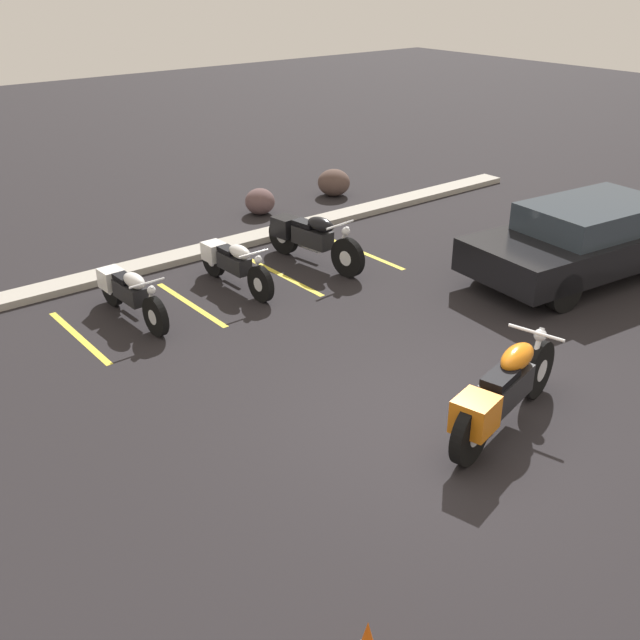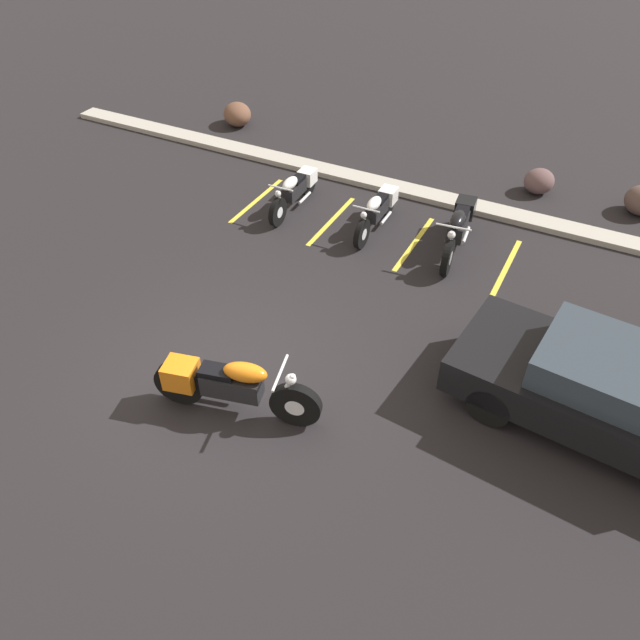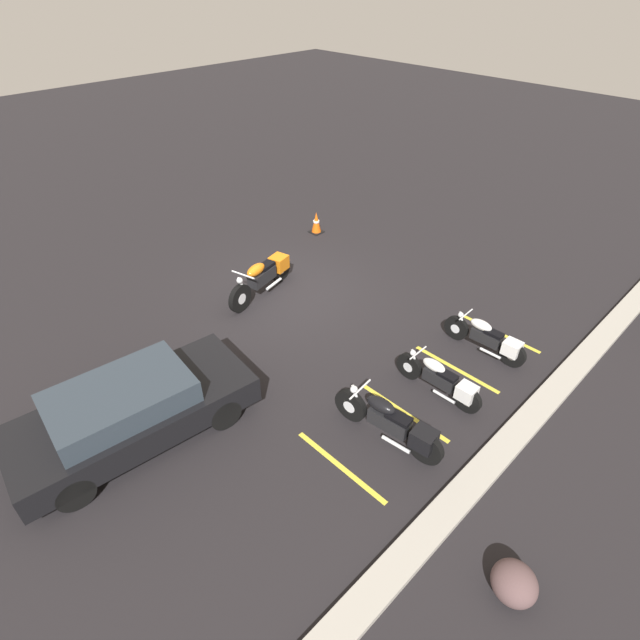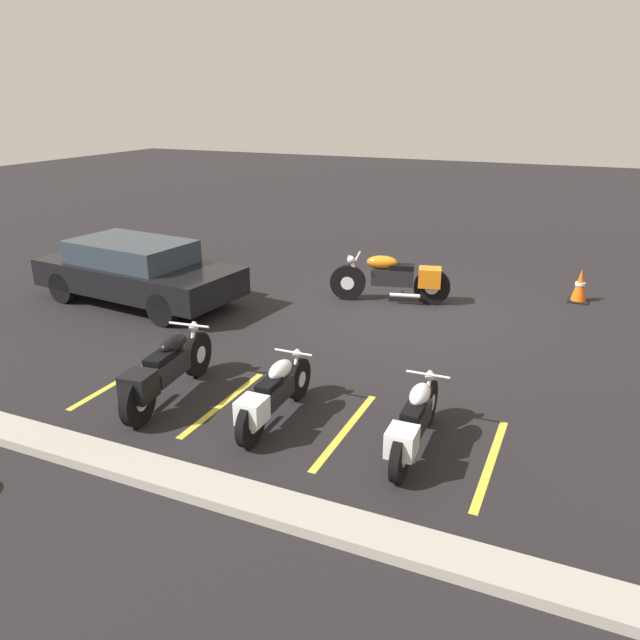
{
  "view_description": "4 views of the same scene",
  "coord_description": "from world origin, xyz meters",
  "px_view_note": "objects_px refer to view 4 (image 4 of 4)",
  "views": [
    {
      "loc": [
        -5.64,
        -4.91,
        4.91
      ],
      "look_at": [
        -0.62,
        1.38,
        1.03
      ],
      "focal_mm": 42.0,
      "sensor_mm": 36.0,
      "label": 1
    },
    {
      "loc": [
        4.43,
        -5.28,
        6.88
      ],
      "look_at": [
        1.03,
        1.27,
        0.55
      ],
      "focal_mm": 35.0,
      "sensor_mm": 36.0,
      "label": 2
    },
    {
      "loc": [
        7.31,
        8.51,
        7.33
      ],
      "look_at": [
        0.96,
        2.05,
        0.67
      ],
      "focal_mm": 28.0,
      "sensor_mm": 36.0,
      "label": 3
    },
    {
      "loc": [
        -3.11,
        11.36,
        4.08
      ],
      "look_at": [
        0.84,
        2.51,
        0.56
      ],
      "focal_mm": 35.0,
      "sensor_mm": 36.0,
      "label": 4
    }
  ],
  "objects_px": {
    "parked_bike_0": "(414,422)",
    "traffic_cone": "(580,286)",
    "parked_bike_2": "(165,370)",
    "motorcycle_orange_featured": "(396,278)",
    "car_black": "(137,270)",
    "parked_bike_1": "(273,395)"
  },
  "relations": [
    {
      "from": "parked_bike_0",
      "to": "traffic_cone",
      "type": "xyz_separation_m",
      "value": [
        -1.52,
        -7.07,
        -0.09
      ]
    },
    {
      "from": "parked_bike_0",
      "to": "parked_bike_2",
      "type": "bearing_deg",
      "value": 89.86
    },
    {
      "from": "parked_bike_0",
      "to": "parked_bike_2",
      "type": "height_order",
      "value": "parked_bike_2"
    },
    {
      "from": "motorcycle_orange_featured",
      "to": "traffic_cone",
      "type": "distance_m",
      "value": 3.83
    },
    {
      "from": "parked_bike_0",
      "to": "car_black",
      "type": "relative_size",
      "value": 0.45
    },
    {
      "from": "parked_bike_1",
      "to": "traffic_cone",
      "type": "height_order",
      "value": "parked_bike_1"
    },
    {
      "from": "parked_bike_0",
      "to": "parked_bike_1",
      "type": "xyz_separation_m",
      "value": [
        1.87,
        0.05,
        -0.0
      ]
    },
    {
      "from": "motorcycle_orange_featured",
      "to": "parked_bike_0",
      "type": "xyz_separation_m",
      "value": [
        -1.96,
        5.48,
        -0.1
      ]
    },
    {
      "from": "motorcycle_orange_featured",
      "to": "traffic_cone",
      "type": "bearing_deg",
      "value": -168.96
    },
    {
      "from": "traffic_cone",
      "to": "parked_bike_2",
      "type": "bearing_deg",
      "value": 54.84
    },
    {
      "from": "parked_bike_1",
      "to": "traffic_cone",
      "type": "bearing_deg",
      "value": -26.51
    },
    {
      "from": "motorcycle_orange_featured",
      "to": "car_black",
      "type": "xyz_separation_m",
      "value": [
        4.85,
        2.16,
        0.16
      ]
    },
    {
      "from": "parked_bike_0",
      "to": "motorcycle_orange_featured",
      "type": "bearing_deg",
      "value": 17.94
    },
    {
      "from": "parked_bike_2",
      "to": "traffic_cone",
      "type": "height_order",
      "value": "parked_bike_2"
    },
    {
      "from": "car_black",
      "to": "traffic_cone",
      "type": "distance_m",
      "value": 9.14
    },
    {
      "from": "parked_bike_0",
      "to": "parked_bike_2",
      "type": "relative_size",
      "value": 0.87
    },
    {
      "from": "parked_bike_0",
      "to": "traffic_cone",
      "type": "relative_size",
      "value": 2.86
    },
    {
      "from": "parked_bike_1",
      "to": "traffic_cone",
      "type": "relative_size",
      "value": 2.85
    },
    {
      "from": "parked_bike_1",
      "to": "parked_bike_2",
      "type": "height_order",
      "value": "parked_bike_2"
    },
    {
      "from": "parked_bike_2",
      "to": "motorcycle_orange_featured",
      "type": "bearing_deg",
      "value": -22.28
    },
    {
      "from": "car_black",
      "to": "parked_bike_0",
      "type": "bearing_deg",
      "value": -19.97
    },
    {
      "from": "parked_bike_2",
      "to": "traffic_cone",
      "type": "xyz_separation_m",
      "value": [
        -5.05,
        -7.17,
        -0.15
      ]
    }
  ]
}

